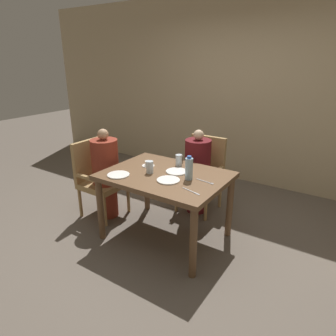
% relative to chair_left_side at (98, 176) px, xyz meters
% --- Properties ---
extents(ground_plane, '(16.00, 16.00, 0.00)m').
position_rel_chair_left_side_xyz_m(ground_plane, '(1.01, 0.00, -0.51)').
color(ground_plane, '#60564C').
extents(wall_back, '(8.00, 0.06, 2.80)m').
position_rel_chair_left_side_xyz_m(wall_back, '(1.01, 2.09, 0.89)').
color(wall_back, tan).
rests_on(wall_back, ground_plane).
extents(dining_table, '(1.26, 0.94, 0.75)m').
position_rel_chair_left_side_xyz_m(dining_table, '(1.01, 0.00, 0.15)').
color(dining_table, brown).
rests_on(dining_table, ground_plane).
extents(chair_left_side, '(0.49, 0.49, 0.94)m').
position_rel_chair_left_side_xyz_m(chair_left_side, '(0.00, 0.00, 0.00)').
color(chair_left_side, '#A88451').
rests_on(chair_left_side, ground_plane).
extents(diner_in_left_chair, '(0.32, 0.32, 1.12)m').
position_rel_chair_left_side_xyz_m(diner_in_left_chair, '(0.14, 0.00, 0.07)').
color(diner_in_left_chair, maroon).
rests_on(diner_in_left_chair, ground_plane).
extents(chair_far_side, '(0.49, 0.49, 0.94)m').
position_rel_chair_left_side_xyz_m(chair_far_side, '(1.01, 0.85, 0.00)').
color(chair_far_side, '#A88451').
rests_on(chair_far_side, ground_plane).
extents(diner_in_far_chair, '(0.32, 0.32, 1.08)m').
position_rel_chair_left_side_xyz_m(diner_in_far_chair, '(1.01, 0.71, 0.05)').
color(diner_in_far_chair, '#5B1419').
rests_on(diner_in_far_chair, ground_plane).
extents(plate_main_left, '(0.23, 0.23, 0.01)m').
position_rel_chair_left_side_xyz_m(plate_main_left, '(0.63, -0.30, 0.25)').
color(plate_main_left, white).
rests_on(plate_main_left, dining_table).
extents(plate_main_right, '(0.23, 0.23, 0.01)m').
position_rel_chair_left_side_xyz_m(plate_main_right, '(1.08, 0.11, 0.25)').
color(plate_main_right, white).
rests_on(plate_main_right, dining_table).
extents(plate_dessert_center, '(0.23, 0.23, 0.01)m').
position_rel_chair_left_side_xyz_m(plate_dessert_center, '(1.14, -0.14, 0.25)').
color(plate_dessert_center, white).
rests_on(plate_dessert_center, dining_table).
extents(teacup_with_saucer, '(0.14, 0.14, 0.06)m').
position_rel_chair_left_side_xyz_m(teacup_with_saucer, '(0.72, 0.09, 0.27)').
color(teacup_with_saucer, white).
rests_on(teacup_with_saucer, dining_table).
extents(water_bottle, '(0.08, 0.08, 0.24)m').
position_rel_chair_left_side_xyz_m(water_bottle, '(1.29, 0.01, 0.36)').
color(water_bottle, '#A3C6DB').
rests_on(water_bottle, dining_table).
extents(glass_tall_near, '(0.07, 0.07, 0.13)m').
position_rel_chair_left_side_xyz_m(glass_tall_near, '(1.00, 0.29, 0.31)').
color(glass_tall_near, silver).
rests_on(glass_tall_near, dining_table).
extents(glass_tall_mid, '(0.07, 0.07, 0.13)m').
position_rel_chair_left_side_xyz_m(glass_tall_mid, '(0.86, -0.07, 0.31)').
color(glass_tall_mid, silver).
rests_on(glass_tall_mid, dining_table).
extents(salt_shaker, '(0.03, 0.03, 0.08)m').
position_rel_chair_left_side_xyz_m(salt_shaker, '(0.93, 0.39, 0.28)').
color(salt_shaker, white).
rests_on(salt_shaker, dining_table).
extents(pepper_shaker, '(0.03, 0.03, 0.08)m').
position_rel_chair_left_side_xyz_m(pepper_shaker, '(0.97, 0.39, 0.28)').
color(pepper_shaker, '#4C3D2D').
rests_on(pepper_shaker, dining_table).
extents(fork_beside_plate, '(0.20, 0.04, 0.00)m').
position_rel_chair_left_side_xyz_m(fork_beside_plate, '(1.47, 0.03, 0.25)').
color(fork_beside_plate, silver).
rests_on(fork_beside_plate, dining_table).
extents(knife_beside_plate, '(0.21, 0.07, 0.00)m').
position_rel_chair_left_side_xyz_m(knife_beside_plate, '(1.46, -0.24, 0.25)').
color(knife_beside_plate, silver).
rests_on(knife_beside_plate, dining_table).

